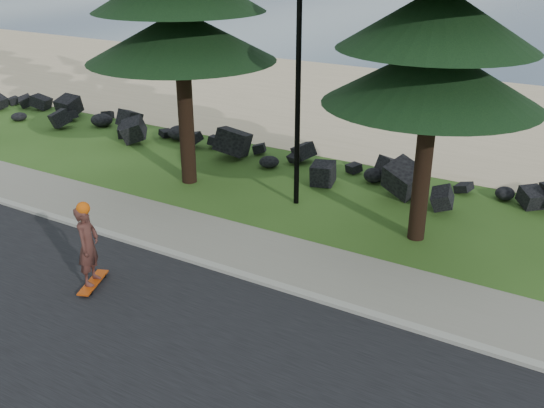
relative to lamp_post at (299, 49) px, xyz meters
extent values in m
plane|color=#31551A|center=(0.00, -3.20, -4.13)|extent=(160.00, 160.00, 0.00)
cube|color=black|center=(0.00, -7.70, -4.12)|extent=(160.00, 7.00, 0.02)
cube|color=#AFAC9E|center=(0.00, -4.10, -4.08)|extent=(160.00, 0.20, 0.10)
cube|color=gray|center=(0.00, -3.00, -4.09)|extent=(160.00, 2.00, 0.08)
cube|color=beige|center=(0.00, 11.30, -4.13)|extent=(160.00, 15.00, 0.01)
cylinder|color=black|center=(0.00, 0.00, -0.13)|extent=(0.14, 0.14, 8.00)
cube|color=#BE410B|center=(-1.56, -5.98, -4.04)|extent=(0.60, 1.04, 0.03)
imported|color=#532C26|center=(-1.56, -5.98, -3.17)|extent=(0.60, 0.72, 1.70)
sphere|color=#E75A0C|center=(-1.56, -5.98, -2.36)|extent=(0.27, 0.27, 0.27)
camera|label=1|loc=(7.13, -13.45, 2.49)|focal=40.00mm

